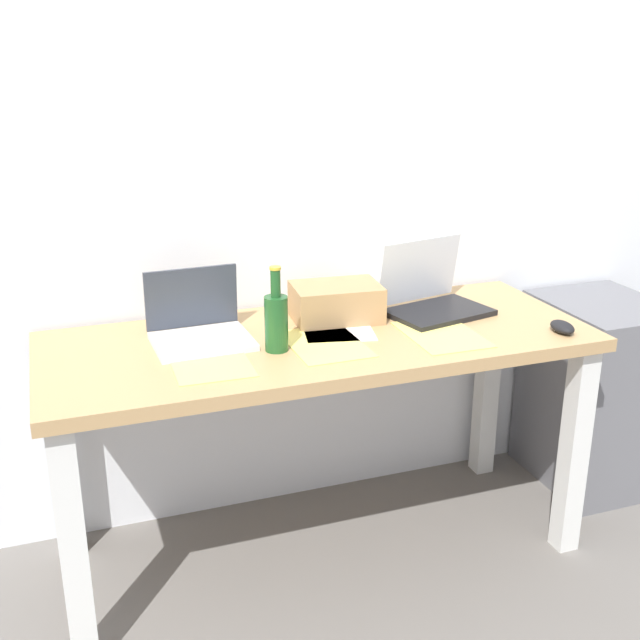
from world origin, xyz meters
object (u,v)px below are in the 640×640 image
filing_cabinet (596,392)px  desk (320,370)px  cardboard_box (336,302)px  laptop_left (199,328)px  beer_bottle (276,320)px  laptop_right (431,297)px  computer_mouse (562,327)px

filing_cabinet → desk: bearing=-175.4°
cardboard_box → filing_cabinet: (1.04, -0.03, -0.46)m
laptop_left → desk: bearing=-13.1°
desk → beer_bottle: 0.27m
laptop_left → laptop_right: (0.77, 0.01, 0.01)m
beer_bottle → cardboard_box: 0.32m
laptop_right → filing_cabinet: size_ratio=0.51×
computer_mouse → laptop_right: bearing=138.8°
desk → cardboard_box: bearing=51.5°
cardboard_box → laptop_left: bearing=-174.6°
laptop_right → cardboard_box: 0.32m
laptop_left → laptop_right: 0.77m
laptop_right → cardboard_box: size_ratio=1.32×
desk → cardboard_box: size_ratio=6.03×
laptop_right → desk: bearing=-167.7°
beer_bottle → laptop_left: bearing=141.9°
beer_bottle → filing_cabinet: bearing=7.1°
laptop_right → cardboard_box: (-0.32, 0.03, 0.01)m
laptop_left → cardboard_box: bearing=5.4°
laptop_right → filing_cabinet: (0.72, -0.00, -0.45)m
laptop_right → computer_mouse: 0.42m
desk → laptop_left: 0.39m
desk → filing_cabinet: (1.14, 0.09, -0.29)m
desk → beer_bottle: beer_bottle is taller
laptop_right → beer_bottle: bearing=-164.3°
laptop_right → beer_bottle: 0.60m
desk → laptop_left: bearing=166.9°
computer_mouse → filing_cabinet: computer_mouse is taller
laptop_left → beer_bottle: bearing=-38.1°
laptop_left → cardboard_box: size_ratio=1.05×
desk → computer_mouse: computer_mouse is taller
beer_bottle → computer_mouse: size_ratio=2.49×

